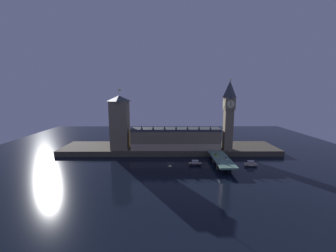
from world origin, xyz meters
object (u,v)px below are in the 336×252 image
object	(u,v)px
street_lamp_mid	(229,154)
boat_downstream	(251,164)
street_lamp_far	(210,149)
boat_upstream	(195,164)
victoria_tower	(120,122)
street_lamp_near	(219,160)
pedestrian_near_rail	(219,164)
car_northbound_lead	(216,155)
clock_tower	(229,113)
car_southbound_lead	(226,158)

from	to	relation	value
street_lamp_mid	boat_downstream	xyz separation A→B (m)	(17.55, -2.34, -8.52)
street_lamp_far	boat_downstream	size ratio (longest dim) A/B	0.52
boat_upstream	boat_downstream	xyz separation A→B (m)	(46.28, -1.58, -0.04)
victoria_tower	street_lamp_near	xyz separation A→B (m)	(86.05, -49.64, -21.91)
victoria_tower	pedestrian_near_rail	xyz separation A→B (m)	(86.45, -50.75, -24.71)
street_lamp_near	boat_downstream	distance (m)	33.78
street_lamp_near	boat_upstream	size ratio (longest dim) A/B	0.50
street_lamp_near	boat_upstream	bearing A→B (deg)	138.76
car_northbound_lead	street_lamp_far	distance (m)	7.97
clock_tower	street_lamp_far	size ratio (longest dim) A/B	11.42
clock_tower	victoria_tower	xyz separation A→B (m)	(-105.90, 4.39, -9.59)
victoria_tower	pedestrian_near_rail	world-z (taller)	victoria_tower
car_northbound_lead	street_lamp_near	bearing A→B (deg)	-98.44
clock_tower	pedestrian_near_rail	world-z (taller)	clock_tower
car_southbound_lead	street_lamp_near	world-z (taller)	street_lamp_near
clock_tower	street_lamp_near	xyz separation A→B (m)	(-19.84, -45.26, -31.50)
car_northbound_lead	victoria_tower	bearing A→B (deg)	163.36
car_northbound_lead	street_lamp_mid	size ratio (longest dim) A/B	0.62
car_northbound_lead	boat_upstream	distance (m)	21.88
car_southbound_lead	boat_upstream	distance (m)	25.87
victoria_tower	street_lamp_near	distance (m)	101.73
car_southbound_lead	boat_downstream	size ratio (longest dim) A/B	0.36
street_lamp_near	street_lamp_mid	size ratio (longest dim) A/B	0.90
pedestrian_near_rail	street_lamp_mid	xyz separation A→B (m)	(12.40, 15.83, 3.20)
pedestrian_near_rail	street_lamp_near	bearing A→B (deg)	109.85
street_lamp_near	pedestrian_near_rail	bearing A→B (deg)	-70.15
street_lamp_far	car_northbound_lead	bearing A→B (deg)	-62.50
clock_tower	street_lamp_far	distance (m)	40.45
street_lamp_mid	boat_upstream	distance (m)	29.96
street_lamp_far	pedestrian_near_rail	bearing A→B (deg)	-89.25
victoria_tower	car_northbound_lead	bearing A→B (deg)	-16.64
car_southbound_lead	pedestrian_near_rail	world-z (taller)	pedestrian_near_rail
victoria_tower	boat_upstream	xyz separation A→B (m)	(70.13, -35.68, -30.00)
pedestrian_near_rail	boat_upstream	bearing A→B (deg)	137.29
clock_tower	street_lamp_mid	size ratio (longest dim) A/B	10.30
pedestrian_near_rail	car_northbound_lead	bearing A→B (deg)	82.88
boat_upstream	victoria_tower	bearing A→B (deg)	153.03
car_southbound_lead	street_lamp_far	xyz separation A→B (m)	(-9.40, 17.12, 3.06)
car_northbound_lead	street_lamp_near	world-z (taller)	street_lamp_near
street_lamp_near	clock_tower	bearing A→B (deg)	66.32
car_southbound_lead	street_lamp_mid	xyz separation A→B (m)	(3.40, 2.40, 3.46)
street_lamp_near	street_lamp_far	size ratio (longest dim) A/B	1.00
victoria_tower	street_lamp_mid	size ratio (longest dim) A/B	8.89
car_northbound_lead	boat_upstream	bearing A→B (deg)	-155.16
victoria_tower	street_lamp_mid	world-z (taller)	victoria_tower
victoria_tower	street_lamp_near	world-z (taller)	victoria_tower
clock_tower	street_lamp_far	bearing A→B (deg)	-141.44
boat_downstream	street_lamp_far	bearing A→B (deg)	150.67
street_lamp_mid	victoria_tower	bearing A→B (deg)	160.54
victoria_tower	pedestrian_near_rail	size ratio (longest dim) A/B	33.42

